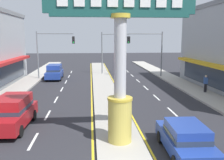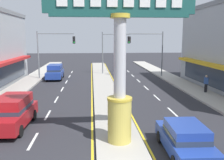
% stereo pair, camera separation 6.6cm
% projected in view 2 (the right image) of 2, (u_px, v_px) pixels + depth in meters
% --- Properties ---
extents(median_strip, '(2.42, 52.00, 0.14)m').
position_uv_depth(median_strip, '(105.00, 88.00, 26.20)').
color(median_strip, '#A39E93').
rests_on(median_strip, ground).
extents(sidewalk_left, '(2.57, 60.00, 0.18)m').
position_uv_depth(sidewalk_left, '(12.00, 93.00, 23.48)').
color(sidewalk_left, '#ADA89E').
rests_on(sidewalk_left, ground).
extents(sidewalk_right, '(2.57, 60.00, 0.18)m').
position_uv_depth(sidewalk_right, '(194.00, 90.00, 24.98)').
color(sidewalk_right, '#ADA89E').
rests_on(sidewalk_right, ground).
extents(lane_markings, '(9.16, 52.00, 0.01)m').
position_uv_depth(lane_markings, '(105.00, 91.00, 24.88)').
color(lane_markings, silver).
rests_on(lane_markings, ground).
extents(district_sign, '(7.16, 1.26, 7.78)m').
position_uv_depth(district_sign, '(120.00, 63.00, 11.86)').
color(district_sign, gold).
rests_on(district_sign, median_strip).
extents(traffic_light_left_side, '(4.86, 0.46, 6.20)m').
position_uv_depth(traffic_light_left_side, '(52.00, 47.00, 31.34)').
color(traffic_light_left_side, slate).
rests_on(traffic_light_left_side, ground).
extents(traffic_light_right_side, '(4.86, 0.46, 6.20)m').
position_uv_depth(traffic_light_right_side, '(150.00, 46.00, 32.75)').
color(traffic_light_right_side, slate).
rests_on(traffic_light_right_side, ground).
extents(traffic_light_median_far, '(4.20, 0.46, 6.20)m').
position_uv_depth(traffic_light_median_far, '(113.00, 46.00, 35.70)').
color(traffic_light_median_far, slate).
rests_on(traffic_light_median_far, ground).
extents(suv_near_right_lane, '(2.09, 4.66, 1.90)m').
position_uv_depth(suv_near_right_lane, '(12.00, 112.00, 14.65)').
color(suv_near_right_lane, maroon).
rests_on(suv_near_right_lane, ground).
extents(sedan_far_right_lane, '(1.97, 4.37, 1.53)m').
position_uv_depth(sedan_far_right_lane, '(185.00, 139.00, 11.21)').
color(sedan_far_right_lane, navy).
rests_on(sedan_far_right_lane, ground).
extents(suv_near_left_lane, '(2.03, 4.63, 1.90)m').
position_uv_depth(suv_near_left_lane, '(55.00, 72.00, 31.97)').
color(suv_near_left_lane, navy).
rests_on(suv_near_left_lane, ground).
extents(pedestrian_near_kerb, '(0.45, 0.41, 1.66)m').
position_uv_depth(pedestrian_near_kerb, '(206.00, 83.00, 23.42)').
color(pedestrian_near_kerb, black).
rests_on(pedestrian_near_kerb, sidewalk_right).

